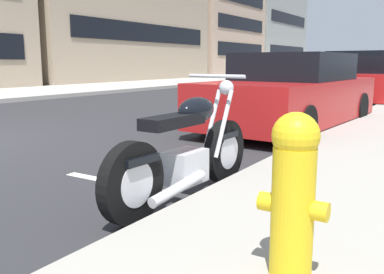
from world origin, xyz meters
name	(u,v)px	position (x,y,z in m)	size (l,w,h in m)	color
sidewalk_far_curb	(109,87)	(12.00, 7.44, 0.07)	(120.00, 5.00, 0.14)	#ADA89E
parking_stall_stripe	(147,189)	(0.00, -4.34, 0.00)	(0.12, 2.20, 0.01)	silver
parked_motorcycle	(187,153)	(-0.05, -4.84, 0.43)	(2.08, 0.62, 1.12)	black
parked_car_mid_block	(292,94)	(4.58, -4.20, 0.66)	(4.71, 2.16, 1.41)	#AD1919
parked_car_at_intersection	(363,81)	(10.95, -4.28, 0.66)	(4.30, 1.97, 1.42)	#AD1919
crossing_truck	(357,66)	(26.40, -1.01, 1.02)	(2.39, 5.33, 1.97)	#141947
car_opposite_curb	(255,71)	(21.82, 4.20, 0.70)	(4.45, 2.08, 1.47)	#4C515B
fire_hydrant	(293,191)	(-1.15, -6.20, 0.60)	(0.24, 0.36, 0.86)	gold
townhouse_near_left	(186,18)	(31.34, 15.60, 5.34)	(10.34, 11.81, 10.68)	tan
townhouse_corner_block	(249,24)	(43.27, 14.59, 5.61)	(12.46, 9.77, 11.22)	#939993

